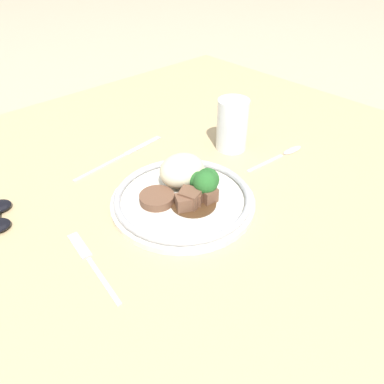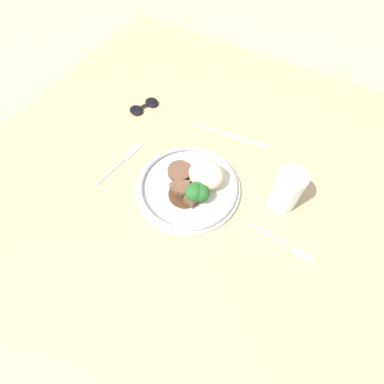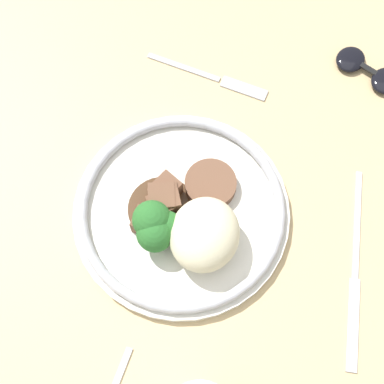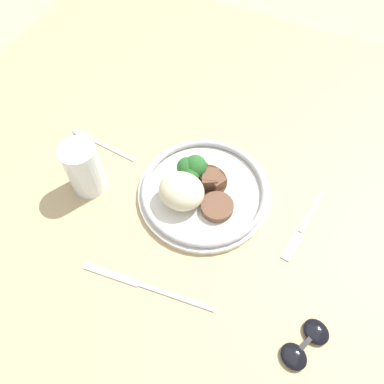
% 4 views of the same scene
% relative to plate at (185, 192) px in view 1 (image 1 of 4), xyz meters
% --- Properties ---
extents(ground_plane, '(8.00, 8.00, 0.00)m').
position_rel_plate_xyz_m(ground_plane, '(0.04, -0.01, -0.06)').
color(ground_plane, tan).
extents(dining_table, '(1.21, 1.21, 0.04)m').
position_rel_plate_xyz_m(dining_table, '(0.04, -0.01, -0.04)').
color(dining_table, tan).
rests_on(dining_table, ground).
extents(plate, '(0.25, 0.25, 0.07)m').
position_rel_plate_xyz_m(plate, '(0.00, 0.00, 0.00)').
color(plate, silver).
rests_on(plate, dining_table).
extents(juice_glass, '(0.07, 0.07, 0.11)m').
position_rel_plate_xyz_m(juice_glass, '(0.20, 0.07, 0.03)').
color(juice_glass, orange).
rests_on(juice_glass, dining_table).
extents(fork, '(0.03, 0.17, 0.00)m').
position_rel_plate_xyz_m(fork, '(-0.20, -0.01, -0.02)').
color(fork, '#B7B7BC').
rests_on(fork, dining_table).
extents(knife, '(0.23, 0.04, 0.00)m').
position_rel_plate_xyz_m(knife, '(0.01, 0.21, -0.02)').
color(knife, '#B7B7BC').
rests_on(knife, dining_table).
extents(spoon, '(0.16, 0.03, 0.01)m').
position_rel_plate_xyz_m(spoon, '(0.27, -0.02, -0.02)').
color(spoon, '#B7B7BC').
rests_on(spoon, dining_table).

